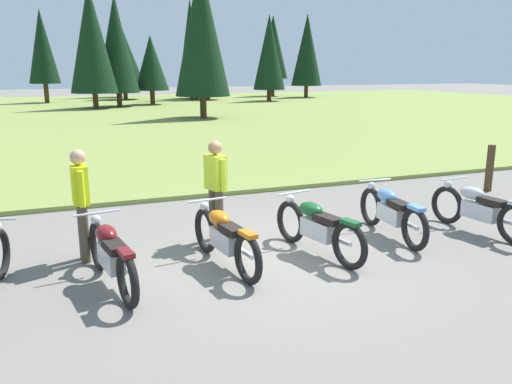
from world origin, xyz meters
TOP-DOWN VIEW (x-y plane):
  - ground_plane at (0.00, 0.00)m, footprint 140.00×140.00m
  - grass_moorland at (0.00, 25.98)m, footprint 80.00×44.00m
  - forest_treeline at (2.79, 36.44)m, footprint 38.50×26.12m
  - motorcycle_maroon at (-2.33, -0.17)m, footprint 0.66×2.09m
  - motorcycle_orange at (-0.73, -0.03)m, footprint 0.64×2.10m
  - motorcycle_british_green at (0.74, -0.08)m, footprint 0.71×2.08m
  - motorcycle_sky_blue at (2.31, 0.23)m, footprint 0.62×2.10m
  - motorcycle_silver at (3.82, -0.17)m, footprint 0.64×2.10m
  - rider_in_hivis_vest at (-2.59, 0.95)m, footprint 0.23×0.55m
  - rider_with_back_turned at (-0.51, 1.10)m, footprint 0.31×0.53m
  - trail_marker_post at (6.44, 2.21)m, footprint 0.12×0.12m

SIDE VIEW (x-z plane):
  - ground_plane at x=0.00m, z-range 0.00..0.00m
  - grass_moorland at x=0.00m, z-range 0.00..0.10m
  - motorcycle_maroon at x=-2.33m, z-range 0.00..0.88m
  - motorcycle_orange at x=-0.73m, z-range 0.00..0.88m
  - motorcycle_british_green at x=0.74m, z-range 0.00..0.88m
  - motorcycle_sky_blue at x=2.31m, z-range 0.00..0.88m
  - motorcycle_silver at x=3.82m, z-range 0.00..0.88m
  - trail_marker_post at x=6.44m, z-range 0.00..1.08m
  - rider_in_hivis_vest at x=-2.59m, z-range 0.11..1.78m
  - rider_with_back_turned at x=-0.51m, z-range 0.11..1.78m
  - forest_treeline at x=2.79m, z-range -0.17..9.01m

